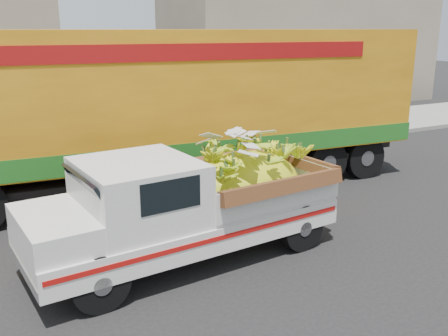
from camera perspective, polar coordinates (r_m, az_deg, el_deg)
ground at (r=8.82m, az=-10.28°, el=-10.28°), size 100.00×100.00×0.00m
curb at (r=14.03m, az=-17.38°, el=-0.56°), size 60.00×0.25×0.15m
sidewalk at (r=16.04m, az=-18.78°, el=1.29°), size 60.00×4.00×0.14m
building_right at (r=27.62m, az=8.69°, el=13.80°), size 14.00×6.00×6.00m
pickup_truck at (r=8.59m, az=-2.12°, el=-3.60°), size 5.42×2.42×1.84m
semi_trailer at (r=11.92m, az=-4.83°, el=7.41°), size 12.04×3.31×3.80m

